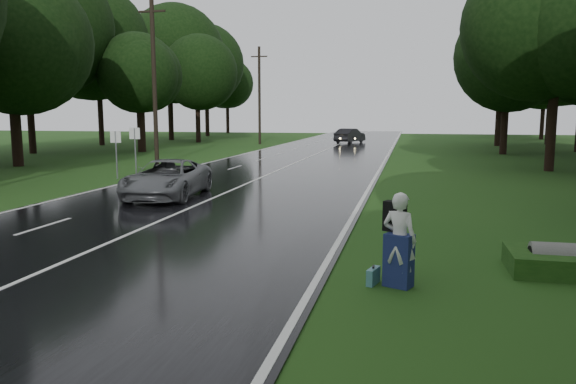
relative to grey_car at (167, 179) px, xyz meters
name	(u,v)px	position (x,y,z in m)	size (l,w,h in m)	color
ground	(97,249)	(1.87, -8.04, -0.79)	(160.00, 160.00, 0.00)	#1F4514
road	(282,169)	(1.87, 11.96, -0.77)	(12.00, 140.00, 0.04)	black
lane_center	(282,168)	(1.87, 11.96, -0.74)	(0.12, 140.00, 0.01)	silver
grey_car	(167,179)	(0.00, 0.00, 0.00)	(2.47, 5.37, 1.49)	#55585B
far_car	(350,136)	(2.75, 41.33, 0.06)	(1.71, 4.90, 1.61)	black
hitchhiker	(399,243)	(9.28, -9.35, 0.08)	(0.80, 0.78, 1.87)	silver
suitcase	(373,276)	(8.80, -9.34, -0.62)	(0.13, 0.46, 0.33)	teal
culvert	(562,273)	(12.67, -7.67, -0.79)	(0.65, 0.65, 1.30)	slate
utility_pole_mid	(157,165)	(-6.63, 12.56, -0.79)	(1.80, 0.28, 10.74)	black
utility_pole_far	(260,144)	(-6.63, 37.27, -0.79)	(1.80, 0.28, 10.37)	black
road_sign_a	(117,179)	(-5.33, 5.38, -0.79)	(0.59, 0.10, 2.45)	white
road_sign_b	(136,175)	(-5.33, 7.37, -0.79)	(0.62, 0.10, 2.58)	white
tree_left_d	(19,166)	(-15.07, 10.13, -0.79)	(8.40, 8.40, 13.13)	black
tree_left_e	(142,152)	(-13.59, 23.83, -0.79)	(8.01, 8.01, 12.52)	black
tree_left_f	(199,142)	(-14.63, 39.45, -0.79)	(9.06, 9.06, 14.16)	black
tree_right_d	(549,171)	(17.39, 14.42, -0.79)	(9.73, 9.73, 15.20)	black
tree_right_e	(503,154)	(16.89, 27.81, -0.79)	(8.68, 8.68, 13.57)	black
tree_right_f	(497,146)	(18.18, 39.74, -0.79)	(10.21, 10.21, 15.96)	black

